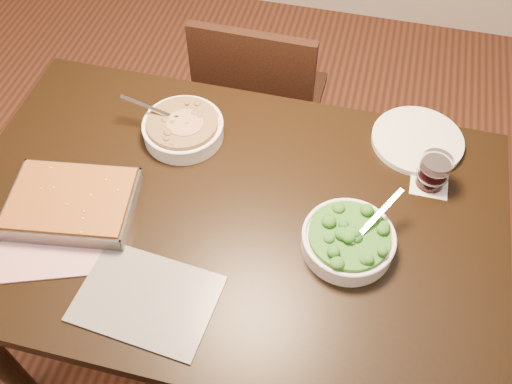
{
  "coord_description": "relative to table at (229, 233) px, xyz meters",
  "views": [
    {
      "loc": [
        0.27,
        -0.8,
        1.93
      ],
      "look_at": [
        0.06,
        0.04,
        0.8
      ],
      "focal_mm": 40.0,
      "sensor_mm": 36.0,
      "label": 1
    }
  ],
  "objects": [
    {
      "name": "wine_tumbler",
      "position": [
        0.49,
        0.22,
        0.15
      ],
      "size": [
        0.08,
        0.08,
        0.09
      ],
      "color": "black",
      "rests_on": "coaster"
    },
    {
      "name": "table",
      "position": [
        0.0,
        0.0,
        0.0
      ],
      "size": [
        1.4,
        0.9,
        0.75
      ],
      "color": "black",
      "rests_on": "ground"
    },
    {
      "name": "broccoli_bowl",
      "position": [
        0.31,
        -0.03,
        0.13
      ],
      "size": [
        0.23,
        0.24,
        0.09
      ],
      "color": "white",
      "rests_on": "table"
    },
    {
      "name": "baking_dish",
      "position": [
        -0.38,
        -0.09,
        0.12
      ],
      "size": [
        0.34,
        0.27,
        0.06
      ],
      "rotation": [
        0.0,
        0.0,
        0.15
      ],
      "color": "silver",
      "rests_on": "table"
    },
    {
      "name": "stew_bowl",
      "position": [
        -0.19,
        0.23,
        0.13
      ],
      "size": [
        0.25,
        0.23,
        0.09
      ],
      "color": "white",
      "rests_on": "table"
    },
    {
      "name": "coaster",
      "position": [
        0.49,
        0.22,
        0.1
      ],
      "size": [
        0.1,
        0.1,
        0.0
      ],
      "primitive_type": "cube",
      "color": "white",
      "rests_on": "table"
    },
    {
      "name": "dinner_plate",
      "position": [
        0.45,
        0.36,
        0.1
      ],
      "size": [
        0.25,
        0.25,
        0.02
      ],
      "primitive_type": "cylinder",
      "color": "white",
      "rests_on": "table"
    },
    {
      "name": "ground",
      "position": [
        0.0,
        0.0,
        -0.65
      ],
      "size": [
        4.0,
        4.0,
        0.0
      ],
      "primitive_type": "plane",
      "color": "#3F1F12",
      "rests_on": "ground"
    },
    {
      "name": "magazine_a",
      "position": [
        -0.39,
        -0.19,
        0.1
      ],
      "size": [
        0.33,
        0.28,
        0.01
      ],
      "primitive_type": "cube",
      "rotation": [
        0.0,
        0.0,
        0.35
      ],
      "color": "#B13250",
      "rests_on": "table"
    },
    {
      "name": "magazine_b",
      "position": [
        -0.11,
        -0.28,
        0.1
      ],
      "size": [
        0.33,
        0.25,
        0.01
      ],
      "primitive_type": "cube",
      "rotation": [
        0.0,
        0.0,
        -0.09
      ],
      "color": "#292830",
      "rests_on": "table"
    },
    {
      "name": "chair_far",
      "position": [
        -0.08,
        0.68,
        -0.17
      ],
      "size": [
        0.42,
        0.42,
        0.87
      ],
      "rotation": [
        0.0,
        0.0,
        3.13
      ],
      "color": "black",
      "rests_on": "ground"
    }
  ]
}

